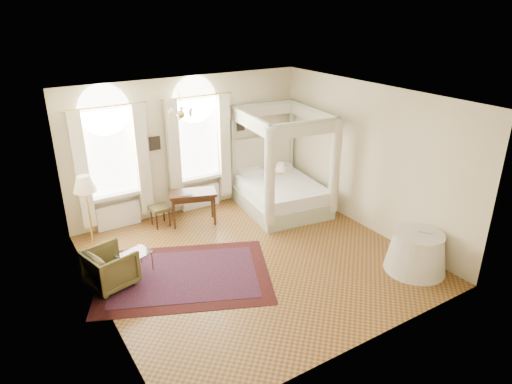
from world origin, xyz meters
TOP-DOWN VIEW (x-y plane):
  - ground at (0.00, 0.00)m, footprint 6.00×6.00m
  - room_walls at (0.00, 0.00)m, footprint 6.00×6.00m
  - window_left at (-1.90, 2.87)m, footprint 1.62×0.27m
  - window_right at (0.20, 2.87)m, footprint 1.62×0.27m
  - chandelier at (-0.90, 1.20)m, footprint 0.51×0.45m
  - wall_pictures at (0.09, 2.97)m, footprint 2.54×0.03m
  - canopy_bed at (1.90, 1.76)m, footprint 2.17×2.53m
  - nightstand at (2.34, 2.37)m, footprint 0.51×0.49m
  - nightstand_lamp at (2.26, 2.33)m, footprint 0.29×0.29m
  - writing_desk at (-0.33, 2.17)m, footprint 1.19×0.87m
  - laptop at (-0.52, 2.10)m, footprint 0.32×0.24m
  - stool at (-1.05, 2.47)m, footprint 0.44×0.44m
  - armchair at (-2.70, 0.63)m, footprint 0.98×0.97m
  - coffee_table at (-2.21, 0.79)m, footprint 0.73×0.61m
  - floor_lamp at (-2.70, 1.97)m, footprint 0.45×0.45m
  - oriental_rug at (-1.45, 0.19)m, footprint 3.90×3.44m
  - side_table at (2.48, -1.99)m, footprint 1.17×1.17m
  - book at (2.57, -2.07)m, footprint 0.34×0.36m

SIDE VIEW (x-z plane):
  - ground at x=0.00m, z-range 0.00..0.00m
  - oriental_rug at x=-1.45m, z-range 0.00..0.01m
  - nightstand at x=2.34m, z-range 0.00..0.57m
  - armchair at x=-2.70m, z-range 0.00..0.74m
  - coffee_table at x=-2.21m, z-range 0.17..0.60m
  - side_table at x=2.48m, z-range -0.01..0.79m
  - stool at x=-1.05m, z-range 0.16..0.64m
  - canopy_bed at x=1.90m, z-range -0.68..1.82m
  - writing_desk at x=-0.33m, z-range 0.28..1.08m
  - laptop at x=-0.52m, z-range 0.80..0.82m
  - book at x=2.57m, z-range 0.80..0.83m
  - nightstand_lamp at x=2.26m, z-range 0.64..1.06m
  - floor_lamp at x=-2.70m, z-range 0.61..2.35m
  - window_left at x=-1.90m, z-range -0.16..3.13m
  - window_right at x=0.20m, z-range -0.16..3.13m
  - wall_pictures at x=0.09m, z-range 1.70..2.09m
  - room_walls at x=0.00m, z-range -1.02..4.98m
  - chandelier at x=-0.90m, z-range 2.66..3.16m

